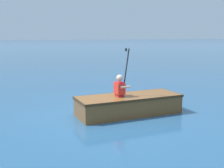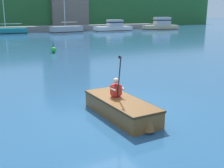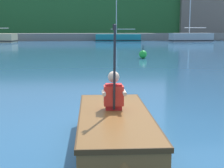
% 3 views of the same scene
% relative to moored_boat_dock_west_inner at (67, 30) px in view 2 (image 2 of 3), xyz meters
% --- Properties ---
extents(ground_plane, '(300.00, 300.00, 0.00)m').
position_rel_moored_boat_dock_west_inner_xyz_m(ground_plane, '(-11.86, -33.56, -0.49)').
color(ground_plane, '#28567F').
extents(moored_boat_dock_west_inner, '(5.09, 2.22, 5.32)m').
position_rel_moored_boat_dock_west_inner_xyz_m(moored_boat_dock_west_inner, '(0.00, 0.00, 0.00)').
color(moored_boat_dock_west_inner, '#9EA3A8').
rests_on(moored_boat_dock_west_inner, ground).
extents(moored_boat_dock_center_far, '(6.80, 3.18, 2.23)m').
position_rel_moored_boat_dock_west_inner_xyz_m(moored_boat_dock_center_far, '(17.94, -0.58, 0.34)').
color(moored_boat_dock_center_far, '#CCB789').
rests_on(moored_boat_dock_center_far, ground).
extents(moored_boat_dock_east_inner, '(5.57, 2.52, 4.84)m').
position_rel_moored_boat_dock_west_inner_xyz_m(moored_boat_dock_east_inner, '(-8.17, 2.20, -0.09)').
color(moored_boat_dock_east_inner, '#197A84').
rests_on(moored_boat_dock_east_inner, ground).
extents(moored_boat_dock_east_end, '(6.50, 2.11, 1.87)m').
position_rel_moored_boat_dock_west_inner_xyz_m(moored_boat_dock_east_end, '(8.25, -0.08, 0.18)').
color(moored_boat_dock_east_end, white).
rests_on(moored_boat_dock_east_end, ground).
extents(rowboat_foreground, '(1.08, 2.94, 0.51)m').
position_rel_moored_boat_dock_west_inner_xyz_m(rowboat_foreground, '(-11.91, -34.19, -0.20)').
color(rowboat_foreground, brown).
rests_on(rowboat_foreground, ground).
extents(person_paddler, '(0.36, 0.39, 1.26)m').
position_rel_moored_boat_dock_west_inner_xyz_m(person_paddler, '(-11.90, -33.88, 0.29)').
color(person_paddler, red).
rests_on(person_paddler, rowboat_foreground).
extents(channel_buoy, '(0.44, 0.44, 0.72)m').
position_rel_moored_boat_dock_west_inner_xyz_m(channel_buoy, '(-9.07, -20.10, -0.27)').
color(channel_buoy, green).
rests_on(channel_buoy, ground).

